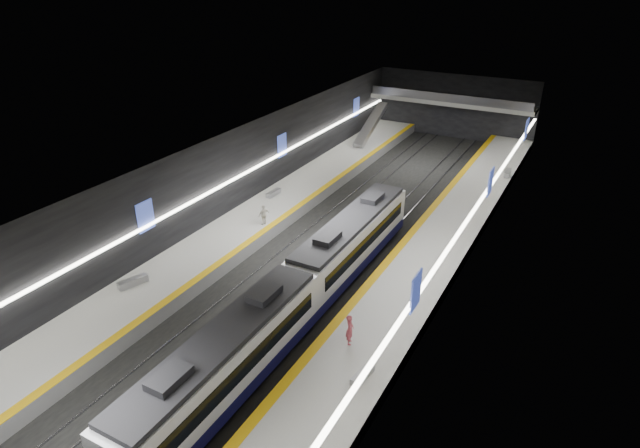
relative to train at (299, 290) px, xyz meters
The scene contains 24 objects.
ground 8.60m from the train, 107.50° to the left, with size 70.00×70.00×0.00m, color black.
ceiling 10.14m from the train, 107.50° to the left, with size 20.00×70.00×0.04m, color beige.
wall_left 14.91m from the train, 147.62° to the left, with size 0.04×70.00×8.00m, color black.
wall_right 11.06m from the train, 46.59° to the left, with size 0.04×70.00×8.00m, color black.
wall_back 43.04m from the train, 93.33° to the left, with size 20.00×0.04×8.00m, color black.
platform_left 12.87m from the train, 141.60° to the left, with size 5.00×70.00×1.00m, color slate.
tile_surface_left 12.82m from the train, 141.60° to the left, with size 5.00×70.00×0.02m, color #A8A8A3.
tactile_strip_left 11.18m from the train, 134.54° to the left, with size 0.60×70.00×0.02m, color #DBA20B.
platform_right 9.52m from the train, 57.76° to the left, with size 5.00×70.00×1.00m, color slate.
tile_surface_right 9.45m from the train, 57.76° to the left, with size 5.00×70.00×0.02m, color #A8A8A3.
tactile_strip_right 8.49m from the train, 70.55° to the left, with size 0.60×70.00×0.02m, color #DBA20B.
rails 8.58m from the train, 107.50° to the left, with size 6.52×70.00×0.12m.
train is the anchor object (origin of this frame).
ad_posters 9.55m from the train, 105.64° to the left, with size 19.94×53.50×2.20m.
cove_light_left 14.72m from the train, 147.20° to the left, with size 0.25×68.60×0.12m, color white.
cove_light_right 10.89m from the train, 47.36° to the left, with size 0.25×68.60×0.12m, color white.
mezzanine_bridge 41.03m from the train, 93.50° to the left, with size 20.00×3.00×1.50m.
escalator 35.38m from the train, 106.42° to the left, with size 1.20×8.00×0.60m, color #99999E.
bench_left_near 11.57m from the train, 163.75° to the right, with size 0.56×2.00×0.49m, color #99999E.
bench_left_far 17.92m from the train, 128.17° to the left, with size 0.50×1.79×0.44m, color #99999E.
bench_right_near 7.43m from the train, 33.10° to the right, with size 0.47×1.68×0.41m, color #99999E.
bench_right_far 30.50m from the train, 76.72° to the left, with size 0.54×1.96×0.48m, color #99999E.
passenger_right_a 4.70m from the train, 22.28° to the right, with size 0.69×0.45×1.88m, color #BC4651.
passenger_left_a 12.00m from the train, 134.48° to the left, with size 1.03×0.43×1.75m, color beige.
Camera 1 is at (16.92, -31.83, 20.66)m, focal length 30.00 mm.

